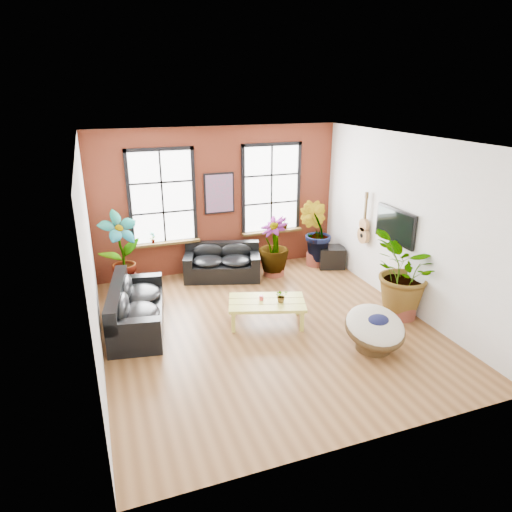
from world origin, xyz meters
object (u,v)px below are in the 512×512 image
Objects in this scene: sofa_left at (134,308)px; coffee_table at (267,304)px; papasan_chair at (375,328)px; sofa_back at (222,263)px.

coffee_table is at bearing -96.73° from sofa_left.
papasan_chair is at bearing -110.65° from sofa_left.
sofa_left is at bearing -178.16° from coffee_table.
coffee_table is at bearing 134.60° from papasan_chair.
coffee_table is (2.42, -0.70, 0.02)m from sofa_left.
papasan_chair is (1.42, -1.52, -0.01)m from coffee_table.
sofa_back is at bearing -41.79° from sofa_left.
papasan_chair is at bearing -29.04° from coffee_table.
sofa_back is 2.51m from coffee_table.
sofa_back reaches higher than coffee_table.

